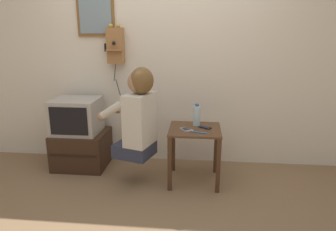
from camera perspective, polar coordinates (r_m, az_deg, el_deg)
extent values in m
plane|color=#846647|center=(2.77, -4.18, -18.41)|extent=(14.00, 14.00, 0.00)
cube|color=silver|center=(3.54, -1.11, 11.22)|extent=(6.80, 0.05, 2.55)
cube|color=#51331E|center=(3.10, 5.13, -2.66)|extent=(0.53, 0.50, 0.02)
cube|color=#452B1A|center=(3.01, 0.31, -9.22)|extent=(0.04, 0.04, 0.57)
cube|color=#452B1A|center=(3.00, 9.55, -9.47)|extent=(0.04, 0.04, 0.57)
cube|color=#452B1A|center=(3.42, 1.03, -6.05)|extent=(0.04, 0.04, 0.57)
cube|color=#452B1A|center=(3.42, 9.09, -6.27)|extent=(0.04, 0.04, 0.57)
cube|color=#2D3347|center=(3.14, -6.35, -6.36)|extent=(0.44, 0.42, 0.14)
cube|color=beige|center=(2.99, -5.34, -0.71)|extent=(0.31, 0.40, 0.52)
sphere|color=#A37556|center=(2.91, -5.52, 6.37)|extent=(0.23, 0.23, 0.23)
ellipsoid|color=brown|center=(2.90, -5.03, 6.61)|extent=(0.29, 0.30, 0.26)
cylinder|color=beige|center=(2.96, -10.71, 1.02)|extent=(0.29, 0.16, 0.22)
cylinder|color=beige|center=(3.20, -7.78, 2.26)|extent=(0.29, 0.16, 0.22)
sphere|color=#A37556|center=(3.05, -12.55, -0.14)|extent=(0.09, 0.09, 0.09)
sphere|color=#A37556|center=(3.29, -9.56, 1.15)|extent=(0.09, 0.09, 0.09)
cube|color=#382316|center=(3.72, -16.06, -6.11)|extent=(0.60, 0.52, 0.42)
cube|color=black|center=(3.48, -17.67, -7.36)|extent=(0.54, 0.01, 0.02)
cube|color=#ADA89E|center=(3.59, -17.02, -0.06)|extent=(0.51, 0.44, 0.40)
cube|color=black|center=(3.40, -18.44, -1.07)|extent=(0.42, 0.01, 0.31)
cube|color=#9E6B3D|center=(3.55, -9.94, 12.97)|extent=(0.19, 0.11, 0.40)
cube|color=#9E6B3D|center=(3.47, -10.28, 12.07)|extent=(0.17, 0.07, 0.03)
sphere|color=#B79338|center=(3.55, -10.84, 16.44)|extent=(0.05, 0.05, 0.05)
sphere|color=#B79338|center=(3.53, -9.47, 16.51)|extent=(0.05, 0.05, 0.05)
cone|color=black|center=(3.45, -10.44, 13.37)|extent=(0.04, 0.05, 0.04)
cylinder|color=black|center=(3.59, -11.80, 12.58)|extent=(0.03, 0.03, 0.09)
cylinder|color=black|center=(3.56, -10.08, 8.14)|extent=(0.04, 0.04, 0.22)
cylinder|color=black|center=(3.59, -9.49, 5.31)|extent=(0.07, 0.06, 0.19)
cube|color=brown|center=(3.66, -13.63, 18.16)|extent=(0.43, 0.02, 0.48)
cube|color=gray|center=(3.65, -13.71, 18.17)|extent=(0.37, 0.01, 0.41)
cube|color=silver|center=(3.03, 3.37, -2.68)|extent=(0.12, 0.14, 0.01)
cube|color=black|center=(3.03, 3.38, -2.57)|extent=(0.09, 0.11, 0.00)
cube|color=black|center=(3.12, 7.08, -2.28)|extent=(0.14, 0.12, 0.01)
cube|color=black|center=(3.11, 7.09, -2.17)|extent=(0.11, 0.10, 0.00)
cylinder|color=silver|center=(3.17, 5.50, -0.04)|extent=(0.08, 0.08, 0.21)
cylinder|color=#2D4C8C|center=(3.14, 5.56, 2.00)|extent=(0.04, 0.04, 0.02)
cylinder|color=#338CD8|center=(2.96, 5.87, -3.22)|extent=(0.16, 0.06, 0.01)
cube|color=white|center=(2.98, 4.57, -2.86)|extent=(0.03, 0.02, 0.01)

